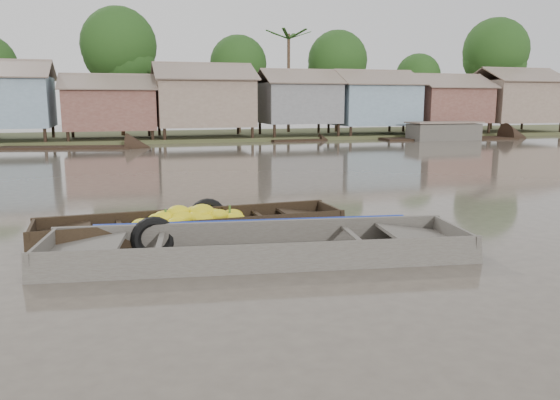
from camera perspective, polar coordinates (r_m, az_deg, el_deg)
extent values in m
plane|color=#50473D|center=(10.28, 3.07, -5.40)|extent=(120.00, 120.00, 0.00)
cube|color=#384723|center=(42.54, -11.96, 6.38)|extent=(120.00, 12.00, 0.50)
cube|color=#748EA0|center=(39.48, -27.25, 9.10)|extent=(6.20, 5.20, 3.20)
cube|color=brown|center=(40.91, -27.13, 12.00)|extent=(6.60, 3.02, 1.28)
cube|color=brown|center=(38.83, -17.33, 9.03)|extent=(5.80, 4.60, 2.70)
cube|color=brown|center=(37.60, -17.50, 11.74)|extent=(6.20, 2.67, 1.14)
cube|color=brown|center=(40.09, -17.45, 11.63)|extent=(6.20, 2.67, 1.14)
cube|color=#7F6857|center=(39.26, -8.00, 10.06)|extent=(6.50, 5.30, 3.30)
cube|color=brown|center=(37.89, -7.75, 13.23)|extent=(6.90, 3.08, 1.31)
cube|color=brown|center=(40.72, -8.38, 13.01)|extent=(6.90, 3.08, 1.31)
cube|color=slate|center=(40.88, 1.90, 10.09)|extent=(5.40, 4.70, 2.90)
cube|color=brown|center=(39.72, 2.51, 12.82)|extent=(5.80, 2.73, 1.17)
cube|color=brown|center=(42.12, 1.36, 12.68)|extent=(5.80, 2.73, 1.17)
cube|color=#748EA0|center=(43.14, 9.60, 9.83)|extent=(6.00, 5.00, 3.10)
cube|color=brown|center=(41.97, 10.51, 12.53)|extent=(6.40, 2.90, 1.24)
cube|color=brown|center=(44.39, 8.91, 12.45)|extent=(6.40, 2.90, 1.24)
cube|color=brown|center=(46.35, 16.95, 9.50)|extent=(5.70, 4.90, 2.80)
cube|color=brown|center=(45.27, 18.01, 11.78)|extent=(6.10, 2.85, 1.21)
cube|color=brown|center=(47.48, 16.18, 11.78)|extent=(6.10, 2.85, 1.21)
cube|color=#7F6857|center=(50.19, 23.27, 9.43)|extent=(6.30, 5.10, 3.40)
cube|color=brown|center=(49.18, 24.49, 11.85)|extent=(6.70, 2.96, 1.26)
cube|color=brown|center=(51.31, 22.45, 11.90)|extent=(6.70, 2.96, 1.26)
cylinder|color=#473323|center=(42.33, -16.24, 10.44)|extent=(0.28, 0.28, 6.30)
sphere|color=black|center=(42.51, -16.50, 15.29)|extent=(5.40, 5.40, 5.40)
cylinder|color=#473323|center=(44.31, -4.33, 10.12)|extent=(0.28, 0.28, 5.25)
sphere|color=black|center=(44.40, -4.38, 13.99)|extent=(4.50, 4.50, 4.50)
cylinder|color=#473323|center=(45.73, 5.95, 10.32)|extent=(0.28, 0.28, 5.60)
sphere|color=black|center=(45.84, 6.03, 14.32)|extent=(4.80, 4.80, 4.80)
cylinder|color=#473323|center=(50.18, 14.10, 9.47)|extent=(0.28, 0.28, 4.55)
sphere|color=black|center=(50.22, 14.23, 12.43)|extent=(3.90, 3.90, 3.90)
cylinder|color=#473323|center=(53.25, 21.32, 10.24)|extent=(0.28, 0.28, 6.65)
sphere|color=black|center=(53.43, 21.60, 14.31)|extent=(5.70, 5.70, 5.70)
cylinder|color=#473323|center=(44.86, 0.90, 11.90)|extent=(0.24, 0.24, 8.00)
cube|color=black|center=(11.64, -9.00, -4.05)|extent=(6.25, 1.45, 0.08)
cube|color=black|center=(12.23, -9.58, -2.15)|extent=(6.34, 0.43, 0.59)
cube|color=black|center=(10.93, -8.43, -3.61)|extent=(6.34, 0.43, 0.59)
cube|color=black|center=(12.46, 5.16, -1.81)|extent=(0.12, 1.38, 0.56)
cube|color=black|center=(12.24, 2.85, -1.66)|extent=(1.13, 1.23, 0.21)
cube|color=black|center=(11.49, -24.49, -3.76)|extent=(0.12, 1.38, 0.56)
cube|color=black|center=(11.43, -21.82, -3.27)|extent=(1.13, 1.23, 0.21)
cube|color=black|center=(11.41, -16.42, -2.73)|extent=(0.16, 1.33, 0.05)
cube|color=black|center=(11.88, -1.99, -1.79)|extent=(0.16, 1.33, 0.05)
ellipsoid|color=yellow|center=(12.02, -7.85, -1.84)|extent=(0.43, 0.31, 0.26)
ellipsoid|color=yellow|center=(11.43, -3.41, -2.69)|extent=(0.43, 0.31, 0.26)
ellipsoid|color=yellow|center=(11.40, -13.70, -2.64)|extent=(0.52, 0.37, 0.31)
ellipsoid|color=yellow|center=(11.51, -11.95, -1.84)|extent=(0.52, 0.37, 0.31)
ellipsoid|color=yellow|center=(11.96, -5.01, -1.68)|extent=(0.51, 0.36, 0.31)
ellipsoid|color=yellow|center=(11.63, -10.44, -1.76)|extent=(0.46, 0.33, 0.28)
ellipsoid|color=yellow|center=(11.51, -12.65, -2.02)|extent=(0.45, 0.32, 0.27)
ellipsoid|color=yellow|center=(11.38, -7.90, -2.08)|extent=(0.45, 0.32, 0.27)
ellipsoid|color=yellow|center=(11.11, -13.72, -3.62)|extent=(0.42, 0.30, 0.25)
ellipsoid|color=yellow|center=(11.24, -12.52, -2.78)|extent=(0.46, 0.33, 0.28)
ellipsoid|color=yellow|center=(11.43, -8.58, -1.79)|extent=(0.47, 0.33, 0.28)
ellipsoid|color=yellow|center=(11.66, -9.47, -1.62)|extent=(0.50, 0.35, 0.30)
ellipsoid|color=yellow|center=(11.54, -7.04, -1.60)|extent=(0.48, 0.34, 0.29)
ellipsoid|color=yellow|center=(11.81, -10.86, -1.64)|extent=(0.41, 0.30, 0.25)
ellipsoid|color=yellow|center=(11.56, -4.80, -2.00)|extent=(0.48, 0.34, 0.29)
ellipsoid|color=yellow|center=(11.52, -10.57, -1.27)|extent=(0.49, 0.35, 0.30)
ellipsoid|color=yellow|center=(11.24, -13.06, -2.83)|extent=(0.52, 0.37, 0.31)
ellipsoid|color=yellow|center=(11.58, -14.23, -2.58)|extent=(0.48, 0.34, 0.29)
ellipsoid|color=yellow|center=(11.19, -10.80, -2.40)|extent=(0.40, 0.29, 0.24)
ellipsoid|color=yellow|center=(11.72, -10.14, -1.73)|extent=(0.46, 0.33, 0.28)
ellipsoid|color=yellow|center=(11.79, -10.11, -1.87)|extent=(0.42, 0.30, 0.25)
ellipsoid|color=yellow|center=(11.44, -6.38, -1.58)|extent=(0.41, 0.29, 0.24)
ellipsoid|color=yellow|center=(11.50, -8.17, -1.20)|extent=(0.53, 0.38, 0.32)
ellipsoid|color=yellow|center=(11.41, -10.20, -1.85)|extent=(0.49, 0.35, 0.29)
ellipsoid|color=yellow|center=(12.00, -5.93, -1.91)|extent=(0.45, 0.32, 0.27)
ellipsoid|color=yellow|center=(11.15, -12.82, -3.17)|extent=(0.51, 0.37, 0.31)
ellipsoid|color=yellow|center=(11.62, -9.00, -1.23)|extent=(0.40, 0.28, 0.24)
cylinder|color=#3F6626|center=(11.43, -11.86, -1.43)|extent=(0.04, 0.04, 0.20)
cylinder|color=#3F6626|center=(11.55, -7.99, -1.19)|extent=(0.04, 0.04, 0.20)
cylinder|color=#3F6626|center=(11.66, -5.28, -1.02)|extent=(0.04, 0.04, 0.20)
torus|color=black|center=(12.39, -7.60, -1.83)|extent=(0.89, 0.24, 0.88)
torus|color=black|center=(10.72, -13.08, -3.92)|extent=(0.87, 0.24, 0.86)
cube|color=#47423C|center=(9.94, -2.11, -6.43)|extent=(7.56, 2.62, 0.08)
cube|color=#47423C|center=(10.74, -2.65, -3.71)|extent=(7.51, 1.23, 0.60)
cube|color=#47423C|center=(9.00, -1.50, -6.48)|extent=(7.51, 1.23, 0.60)
cube|color=#47423C|center=(10.89, 17.68, -4.00)|extent=(0.32, 1.84, 0.57)
cube|color=#47423C|center=(10.61, 14.56, -3.81)|extent=(1.49, 1.76, 0.24)
cube|color=#47423C|center=(10.18, -23.42, -5.37)|extent=(0.32, 1.84, 0.57)
cube|color=#47423C|center=(10.01, -19.88, -4.95)|extent=(1.49, 1.76, 0.24)
cube|color=#47423C|center=(9.81, -12.50, -4.57)|extent=(0.35, 1.77, 0.05)
cube|color=#47423C|center=(10.17, 7.86, -3.89)|extent=(0.35, 1.77, 0.05)
cube|color=#665E54|center=(9.93, -2.12, -6.18)|extent=(5.78, 2.23, 0.02)
cube|color=navy|center=(10.75, -2.69, -2.43)|extent=(6.07, 0.95, 0.15)
torus|color=olive|center=(9.92, 7.05, -6.12)|extent=(0.42, 0.42, 0.06)
torus|color=olive|center=(9.91, 7.06, -5.89)|extent=(0.34, 0.34, 0.06)
cube|color=black|center=(41.83, 17.18, 6.01)|extent=(10.12, 3.12, 0.35)
cube|color=black|center=(38.23, 1.83, 6.09)|extent=(3.74, 1.02, 0.35)
cube|color=black|center=(34.62, -21.44, 4.94)|extent=(7.85, 3.17, 0.35)
cube|color=black|center=(41.00, 16.73, 6.79)|extent=(5.00, 2.00, 1.20)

